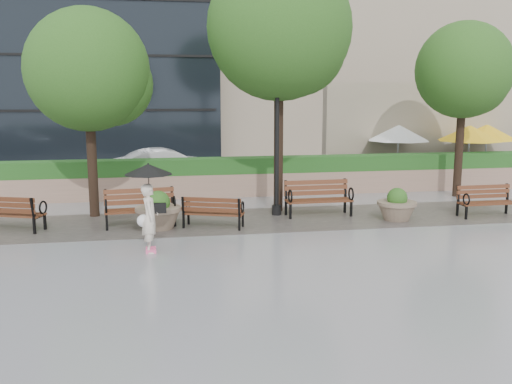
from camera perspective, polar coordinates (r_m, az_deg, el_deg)
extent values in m
plane|color=gray|center=(13.46, 0.48, -5.71)|extent=(100.00, 100.00, 0.00)
cube|color=#383330|center=(16.33, -1.42, -2.87)|extent=(28.00, 3.20, 0.01)
cube|color=#A17D68|center=(20.14, -3.11, 0.75)|extent=(24.00, 0.80, 0.80)
cube|color=#254E1A|center=(20.05, -3.13, 2.65)|extent=(24.00, 0.75, 0.55)
cube|color=tan|center=(25.69, 17.65, 5.91)|extent=(10.00, 0.60, 4.00)
cube|color=#254E1A|center=(23.68, 18.81, 1.75)|extent=(8.00, 0.50, 0.90)
cube|color=black|center=(24.13, -4.24, 1.33)|extent=(40.00, 7.00, 0.00)
cube|color=brown|center=(16.46, -23.32, -2.05)|extent=(1.87, 1.14, 0.05)
cube|color=brown|center=(16.18, -23.95, -1.18)|extent=(1.72, 0.75, 0.42)
cube|color=black|center=(16.48, -23.33, -2.78)|extent=(1.90, 1.23, 0.46)
torus|color=black|center=(16.12, -20.52, -1.46)|extent=(0.18, 0.36, 0.37)
cube|color=brown|center=(15.82, -11.49, -1.78)|extent=(1.95, 0.74, 0.05)
cube|color=brown|center=(16.05, -11.60, -0.42)|extent=(1.91, 0.30, 0.45)
cube|color=black|center=(15.90, -11.47, -2.55)|extent=(1.96, 0.85, 0.49)
torus|color=black|center=(15.57, -14.77, -1.39)|extent=(0.09, 0.40, 0.39)
torus|color=black|center=(15.67, -8.18, -1.08)|extent=(0.09, 0.40, 0.39)
cube|color=brown|center=(15.47, -4.27, -2.13)|extent=(1.70, 1.02, 0.05)
cube|color=brown|center=(15.17, -4.52, -1.30)|extent=(1.57, 0.66, 0.38)
cube|color=black|center=(15.49, -4.29, -2.84)|extent=(1.73, 1.10, 0.42)
torus|color=black|center=(15.42, -1.36, -1.53)|extent=(0.16, 0.33, 0.33)
torus|color=black|center=(15.80, -6.83, -1.32)|extent=(0.16, 0.33, 0.33)
cube|color=brown|center=(16.90, 6.30, -0.84)|extent=(1.96, 0.62, 0.05)
cube|color=brown|center=(17.12, 6.02, 0.45)|extent=(1.96, 0.17, 0.46)
cube|color=black|center=(16.97, 6.25, -1.58)|extent=(1.97, 0.73, 0.50)
torus|color=black|center=(16.43, 3.44, -0.42)|extent=(0.06, 0.40, 0.40)
torus|color=black|center=(16.98, 9.48, -0.20)|extent=(0.06, 0.40, 0.40)
cube|color=brown|center=(18.06, 22.17, -1.02)|extent=(1.72, 0.55, 0.05)
cube|color=brown|center=(18.22, 21.78, 0.04)|extent=(1.71, 0.15, 0.40)
cube|color=black|center=(18.12, 22.08, -1.63)|extent=(1.72, 0.64, 0.44)
torus|color=black|center=(17.45, 20.29, -0.69)|extent=(0.06, 0.35, 0.35)
cylinder|color=#7F6B56|center=(15.49, -9.74, -1.67)|extent=(1.24, 1.24, 0.10)
sphere|color=#1B4212|center=(15.46, -9.76, -1.05)|extent=(0.64, 0.64, 0.64)
cylinder|color=#7F6B56|center=(16.78, 13.92, -1.09)|extent=(1.12, 1.12, 0.09)
sphere|color=#1B4212|center=(16.75, 13.94, -0.57)|extent=(0.58, 0.58, 0.58)
cylinder|color=black|center=(16.75, 2.11, 4.34)|extent=(0.12, 0.12, 3.98)
cylinder|color=black|center=(17.03, 2.07, -1.82)|extent=(0.28, 0.28, 0.30)
sphere|color=black|center=(16.67, 2.16, 11.33)|extent=(0.24, 0.24, 0.24)
cylinder|color=black|center=(17.25, -16.13, 4.10)|extent=(0.28, 0.28, 3.97)
sphere|color=#1B4212|center=(17.18, -16.50, 11.64)|extent=(3.50, 3.50, 3.50)
sphere|color=#1B4212|center=(17.41, -14.33, 10.40)|extent=(2.45, 2.45, 2.45)
cylinder|color=black|center=(17.32, 2.28, 6.42)|extent=(0.28, 0.28, 5.12)
sphere|color=#1B4212|center=(17.38, 2.35, 16.09)|extent=(4.27, 4.27, 4.27)
sphere|color=#1B4212|center=(17.76, 4.08, 14.29)|extent=(2.99, 2.99, 2.99)
cylinder|color=black|center=(21.06, 19.71, 5.07)|extent=(0.28, 0.28, 4.07)
sphere|color=#1B4212|center=(21.01, 20.09, 11.39)|extent=(3.27, 3.27, 3.27)
sphere|color=#1B4212|center=(21.56, 21.03, 10.20)|extent=(2.29, 2.29, 2.29)
cylinder|color=black|center=(23.79, 13.87, 1.06)|extent=(0.40, 0.40, 0.10)
cylinder|color=#99999E|center=(23.66, 13.98, 3.57)|extent=(0.06, 0.06, 2.20)
cone|color=white|center=(23.58, 14.07, 5.74)|extent=(2.50, 2.50, 0.60)
cylinder|color=black|center=(24.47, 20.30, 0.97)|extent=(0.40, 0.40, 0.10)
cylinder|color=#99999E|center=(24.34, 20.45, 3.41)|extent=(0.06, 0.06, 2.20)
cone|color=yellow|center=(24.26, 20.58, 5.52)|extent=(2.50, 2.50, 0.60)
cylinder|color=black|center=(25.37, 21.81, 1.17)|extent=(0.40, 0.40, 0.10)
cylinder|color=#99999E|center=(25.24, 21.96, 3.53)|extent=(0.06, 0.06, 2.20)
cone|color=yellow|center=(25.16, 22.10, 5.56)|extent=(2.50, 2.50, 0.60)
imported|color=silver|center=(23.21, -8.89, 2.61)|extent=(4.37, 2.10, 1.38)
imported|color=#EFE0C9|center=(13.25, -10.57, -2.35)|extent=(0.44, 0.63, 1.70)
cube|color=#F2598C|center=(13.56, -10.47, -5.58)|extent=(0.11, 0.24, 0.09)
cube|color=#F2598C|center=(13.31, -10.45, -5.87)|extent=(0.11, 0.24, 0.09)
cube|color=black|center=(13.27, -9.64, -1.60)|extent=(0.11, 0.32, 0.23)
sphere|color=white|center=(13.50, -11.20, -2.83)|extent=(0.30, 0.30, 0.30)
cylinder|color=black|center=(13.18, -10.66, 0.40)|extent=(0.02, 0.02, 0.90)
cone|color=black|center=(13.12, -10.72, 2.23)|extent=(1.11, 1.11, 0.23)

